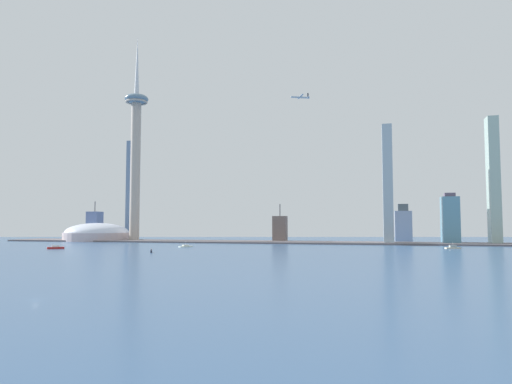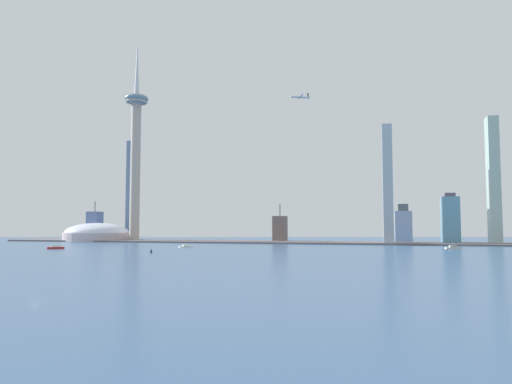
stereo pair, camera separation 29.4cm
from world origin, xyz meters
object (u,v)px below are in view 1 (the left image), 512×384
skyscraper_1 (95,226)px  skyscraper_6 (388,184)px  boat_3 (56,248)px  airplane (300,97)px  skyscraper_7 (403,225)px  skyscraper_0 (493,180)px  skyscraper_2 (280,229)px  stadium_dome (97,234)px  skyscraper_3 (450,220)px  boat_5 (186,246)px  observation_tower (136,142)px  boat_4 (453,247)px  skyscraper_5 (132,190)px  boat_7 (151,251)px

skyscraper_1 → skyscraper_6: size_ratio=0.40×
boat_3 → airplane: bearing=169.8°
skyscraper_7 → boat_3: size_ratio=3.59×
skyscraper_0 → skyscraper_7: size_ratio=2.96×
skyscraper_2 → stadium_dome: bearing=-175.8°
skyscraper_6 → boat_3: bearing=-147.9°
skyscraper_3 → boat_5: skyscraper_3 is taller
observation_tower → skyscraper_7: bearing=10.7°
skyscraper_6 → skyscraper_7: (24.92, 77.47, -58.58)m
skyscraper_0 → boat_4: skyscraper_0 is taller
observation_tower → boat_3: observation_tower is taller
skyscraper_2 → skyscraper_5: (-283.66, 48.89, 69.49)m
skyscraper_1 → boat_7: size_ratio=10.79×
observation_tower → stadium_dome: (-70.92, 4.73, -151.90)m
skyscraper_0 → skyscraper_7: skyscraper_0 is taller
skyscraper_1 → boat_5: size_ratio=4.07×
boat_3 → boat_5: 146.43m
skyscraper_0 → boat_7: 471.24m
boat_5 → skyscraper_0: bearing=-28.3°
boat_4 → boat_5: size_ratio=1.09×
skyscraper_0 → skyscraper_6: skyscraper_0 is taller
skyscraper_2 → boat_7: skyscraper_2 is taller
observation_tower → airplane: (284.00, -71.03, 36.43)m
skyscraper_6 → boat_4: skyscraper_6 is taller
boat_7 → skyscraper_3: bearing=-73.6°
skyscraper_6 → boat_7: 364.83m
stadium_dome → skyscraper_0: 613.92m
stadium_dome → skyscraper_2: 307.96m
boat_4 → boat_3: bearing=-5.2°
skyscraper_2 → skyscraper_7: 194.43m
skyscraper_2 → skyscraper_0: bearing=-3.4°
skyscraper_0 → airplane: (-254.20, -80.14, 111.84)m
boat_4 → skyscraper_7: bearing=-97.9°
skyscraper_3 → skyscraper_5: 536.21m
stadium_dome → skyscraper_3: 553.58m
skyscraper_1 → boat_5: 329.65m
skyscraper_0 → skyscraper_1: size_ratio=2.58×
observation_tower → boat_5: 273.26m
skyscraper_1 → boat_5: bearing=-38.0°
skyscraper_0 → skyscraper_1: 646.19m
skyscraper_1 → boat_4: skyscraper_1 is taller
skyscraper_2 → skyscraper_3: skyscraper_3 is taller
boat_3 → skyscraper_6: bearing=170.1°
skyscraper_1 → skyscraper_5: skyscraper_5 is taller
skyscraper_2 → skyscraper_6: bearing=-8.6°
skyscraper_0 → skyscraper_5: skyscraper_5 is taller
skyscraper_0 → skyscraper_6: bearing=-177.3°
airplane → skyscraper_5: bearing=-47.9°
skyscraper_3 → skyscraper_2: bearing=176.9°
skyscraper_2 → boat_4: bearing=-32.1°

